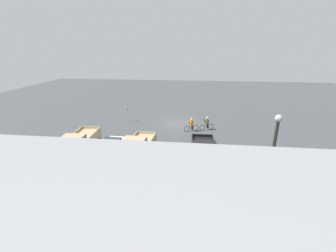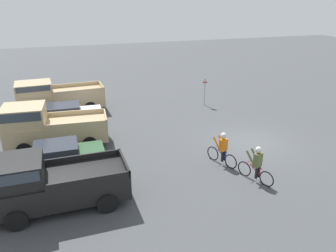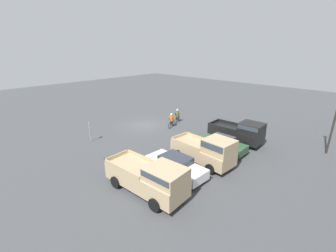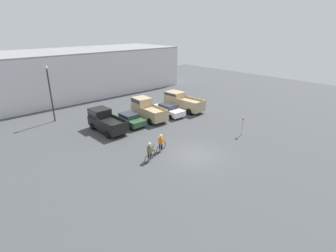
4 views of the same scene
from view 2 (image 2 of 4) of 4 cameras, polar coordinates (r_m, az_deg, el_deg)
name	(u,v)px [view 2 (image 2 of 4)]	position (r m, az deg, el deg)	size (l,w,h in m)	color
ground_plane	(251,142)	(18.59, 14.30, -2.73)	(80.00, 80.00, 0.00)	#424447
pickup_truck_0	(48,182)	(13.06, -20.25, -9.12)	(2.28, 5.02, 2.18)	black
sedan_0	(57,158)	(15.72, -18.77, -5.22)	(1.94, 4.26, 1.34)	#2D5133
pickup_truck_1	(47,126)	(18.15, -20.29, 0.01)	(2.47, 5.24, 2.35)	tan
sedan_1	(63,116)	(20.88, -17.88, 1.72)	(2.06, 4.72, 1.38)	white
pickup_truck_2	(55,96)	(23.40, -19.08, 4.91)	(2.48, 5.67, 2.23)	tan
cyclist_0	(223,148)	(15.64, 9.48, -3.79)	(1.69, 0.76, 1.64)	black
cyclist_1	(257,164)	(14.59, 15.19, -6.34)	(1.72, 0.77, 1.65)	black
fire_lane_sign	(205,89)	(23.83, 6.42, 6.49)	(0.15, 0.28, 2.02)	#9E9EA3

